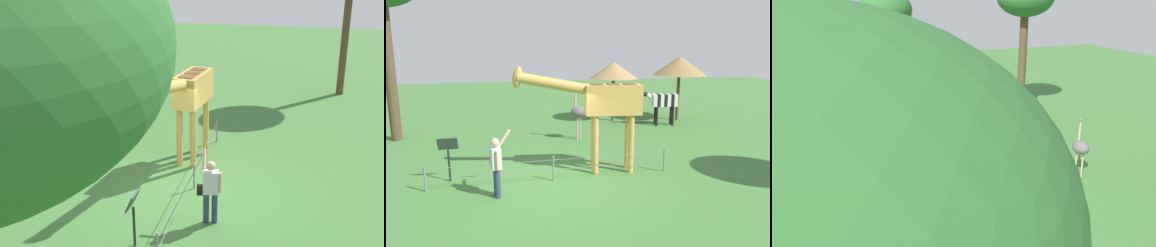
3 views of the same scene
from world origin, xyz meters
The scene contains 9 objects.
ground_plane centered at (0.00, 0.00, 0.00)m, with size 60.00×60.00×0.00m, color #427538.
giraffe centered at (-1.60, -0.37, 2.17)m, with size 3.93×1.01×3.31m.
visitor centered at (1.61, 0.87, 0.90)m, with size 0.59×0.57×1.75m.
zebra centered at (-6.53, -6.07, 1.16)m, with size 1.83×0.62×1.66m.
ostrich centered at (-1.83, -4.34, 1.18)m, with size 0.70×0.56×2.25m.
shade_hut_near centered at (-7.86, -7.07, 2.85)m, with size 2.73×2.73×3.35m.
shade_hut_far centered at (-4.47, -7.69, 2.63)m, with size 2.48×2.48×3.06m.
info_sign centered at (2.94, -0.55, 0.95)m, with size 0.56×0.21×1.32m.
wire_fence centered at (0.00, 0.14, 0.40)m, with size 7.05×0.05×0.75m.
Camera 2 is at (1.58, 9.87, 3.87)m, focal length 33.34 mm.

